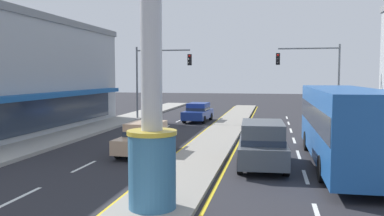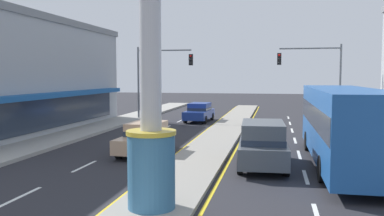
% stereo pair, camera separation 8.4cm
% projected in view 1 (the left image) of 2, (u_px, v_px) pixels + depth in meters
% --- Properties ---
extents(median_strip, '(2.37, 52.00, 0.14)m').
position_uv_depth(median_strip, '(218.00, 137.00, 24.86)').
color(median_strip, gray).
rests_on(median_strip, ground).
extents(sidewalk_left, '(2.67, 60.00, 0.18)m').
position_uv_depth(sidewalk_left, '(64.00, 137.00, 24.68)').
color(sidewalk_left, '#9E9B93').
rests_on(sidewalk_left, ground).
extents(lane_markings, '(9.11, 52.00, 0.01)m').
position_uv_depth(lane_markings, '(215.00, 142.00, 23.54)').
color(lane_markings, silver).
rests_on(lane_markings, ground).
extents(district_sign, '(7.08, 1.38, 8.22)m').
position_uv_depth(district_sign, '(151.00, 62.00, 11.05)').
color(district_sign, '#33668C').
rests_on(district_sign, median_strip).
extents(traffic_light_left_side, '(4.86, 0.46, 6.20)m').
position_uv_depth(traffic_light_left_side, '(157.00, 70.00, 34.46)').
color(traffic_light_left_side, slate).
rests_on(traffic_light_left_side, ground).
extents(traffic_light_right_side, '(4.86, 0.46, 6.20)m').
position_uv_depth(traffic_light_right_side, '(315.00, 70.00, 31.77)').
color(traffic_light_right_side, slate).
rests_on(traffic_light_right_side, ground).
extents(suv_near_right_lane, '(2.14, 4.69, 1.90)m').
position_uv_depth(suv_near_right_lane, '(262.00, 144.00, 16.94)').
color(suv_near_right_lane, '#4C5156').
rests_on(suv_near_right_lane, ground).
extents(bus_far_right_lane, '(2.63, 11.22, 3.26)m').
position_uv_depth(bus_far_right_lane, '(343.00, 122.00, 17.13)').
color(bus_far_right_lane, '#1E5199').
rests_on(bus_far_right_lane, ground).
extents(sedan_near_left_lane, '(2.01, 4.39, 1.53)m').
position_uv_depth(sedan_near_left_lane, '(198.00, 112.00, 33.81)').
color(sedan_near_left_lane, navy).
rests_on(sedan_near_left_lane, ground).
extents(sedan_mid_left_lane, '(1.95, 4.36, 1.53)m').
position_uv_depth(sedan_mid_left_lane, '(145.00, 138.00, 19.90)').
color(sedan_mid_left_lane, tan).
rests_on(sedan_mid_left_lane, ground).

